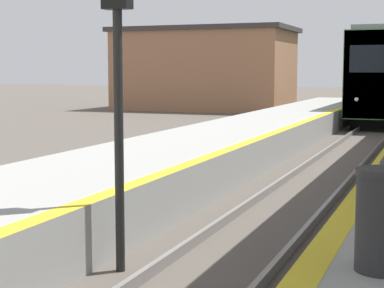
# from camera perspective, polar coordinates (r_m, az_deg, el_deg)

# --- Properties ---
(signal_near) EXTENTS (0.36, 0.31, 4.29)m
(signal_near) POSITION_cam_1_polar(r_m,az_deg,el_deg) (8.25, -6.67, 9.18)
(signal_near) COLOR black
(signal_near) RESTS_ON ground
(trash_bin) EXTENTS (0.48, 0.48, 0.89)m
(trash_bin) POSITION_cam_1_polar(r_m,az_deg,el_deg) (5.75, 16.58, -6.48)
(trash_bin) COLOR #262628
(trash_bin) RESTS_ON platform_right
(station_building) EXTENTS (11.73, 6.68, 5.43)m
(station_building) POSITION_cam_1_polar(r_m,az_deg,el_deg) (43.22, 1.14, 6.71)
(station_building) COLOR #9E6B4C
(station_building) RESTS_ON ground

